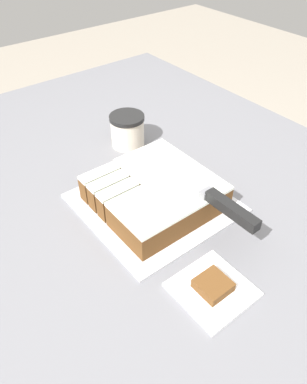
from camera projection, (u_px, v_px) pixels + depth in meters
The scene contains 8 objects.
ground_plane at pixel (147, 378), 1.47m from camera, with size 8.00×8.00×0.00m, color #9E9384.
countertop at pixel (145, 310), 1.16m from camera, with size 1.40×1.10×0.96m.
cake_board at pixel (154, 203), 0.82m from camera, with size 0.30×0.30×0.01m.
cake at pixel (155, 192), 0.80m from camera, with size 0.24×0.24×0.06m.
knife at pixel (218, 201), 0.72m from camera, with size 0.31×0.03×0.02m.
coffee_cup at pixel (127, 130), 0.98m from camera, with size 0.09×0.09×0.09m.
paper_napkin at pixel (212, 289), 0.65m from camera, with size 0.12×0.12×0.01m.
brownie at pixel (213, 285), 0.64m from camera, with size 0.05×0.05×0.02m.
Camera 1 is at (0.53, -0.38, 1.51)m, focal length 35.00 mm.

